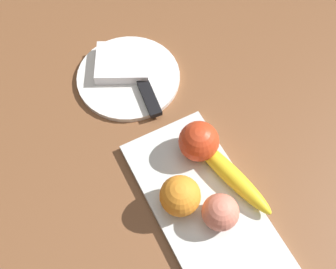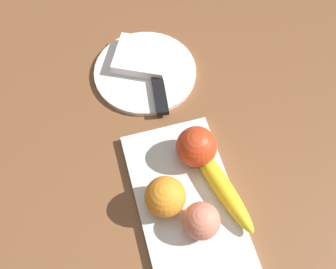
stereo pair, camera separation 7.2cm
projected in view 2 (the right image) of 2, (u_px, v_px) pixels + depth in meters
The scene contains 9 objects.
ground_plane at pixel (180, 230), 0.68m from camera, with size 2.40×2.40×0.00m, color brown.
fruit_tray at pixel (196, 235), 0.67m from camera, with size 0.43×0.17×0.01m, color silver.
apple at pixel (196, 147), 0.70m from camera, with size 0.07×0.07×0.07m, color red.
banana at pixel (220, 184), 0.69m from camera, with size 0.20×0.03×0.03m, color yellow.
orange_near_apple at pixel (165, 197), 0.66m from camera, with size 0.07×0.07×0.07m, color orange.
peach at pixel (201, 221), 0.65m from camera, with size 0.06×0.06×0.06m, color #E47E67.
dinner_plate at pixel (145, 72), 0.84m from camera, with size 0.21×0.21×0.01m, color white.
folded_napkin at pixel (142, 57), 0.84m from camera, with size 0.10×0.11×0.02m, color white.
knife at pixel (159, 89), 0.81m from camera, with size 0.18×0.04×0.01m.
Camera 2 is at (-0.18, 0.07, 0.68)m, focal length 42.99 mm.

